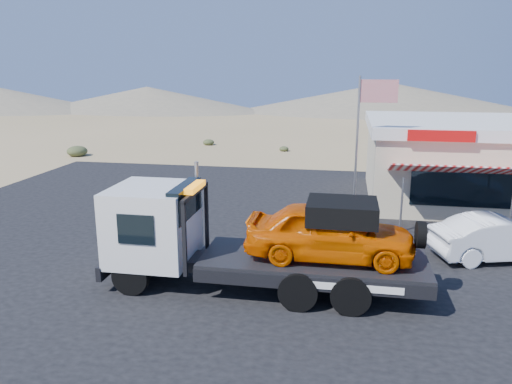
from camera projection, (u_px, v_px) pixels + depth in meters
ground at (219, 251)px, 17.67m from camera, size 120.00×120.00×0.00m
asphalt_lot at (285, 228)px, 20.18m from camera, size 32.00×24.00×0.02m
tow_truck at (255, 235)px, 14.37m from camera, size 9.14×2.71×3.06m
white_sedan at (500, 238)px, 16.77m from camera, size 4.77×2.78×1.49m
jerky_store at (477, 160)px, 23.93m from camera, size 10.40×9.97×3.90m
flagpole at (363, 133)px, 20.19m from camera, size 1.55×0.10×6.00m
desert_scrub at (8, 172)px, 29.44m from camera, size 22.49×34.84×0.79m
distant_hills at (248, 99)px, 71.51m from camera, size 126.00×48.00×4.20m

